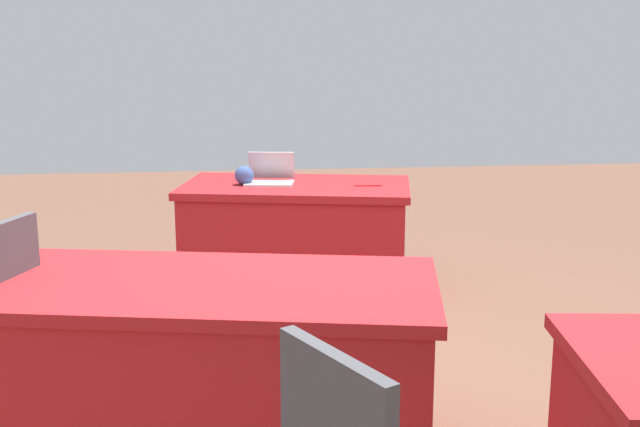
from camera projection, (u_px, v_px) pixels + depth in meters
ground_plane at (318, 409)px, 3.58m from camera, size 14.40×14.40×0.00m
table_foreground at (297, 237)px, 5.29m from camera, size 1.66×1.14×0.74m
table_mid_left at (205, 369)px, 3.12m from camera, size 1.98×1.22×0.74m
laptop_silver at (270, 178)px, 5.22m from camera, size 0.36×0.34×0.21m
yarn_ball at (244, 175)px, 5.16m from camera, size 0.13×0.13×0.13m
scissors_red at (368, 185)px, 5.13m from camera, size 0.18×0.05×0.01m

